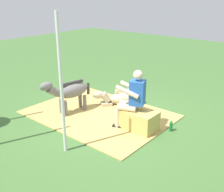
# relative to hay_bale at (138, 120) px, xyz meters

# --- Properties ---
(ground_plane) EXTENTS (24.00, 24.00, 0.00)m
(ground_plane) POSITION_rel_hay_bale_xyz_m (0.90, -0.03, -0.22)
(ground_plane) COLOR #426B33
(hay_patch) EXTENTS (3.31, 2.45, 0.02)m
(hay_patch) POSITION_rel_hay_bale_xyz_m (1.17, -0.02, -0.21)
(hay_patch) COLOR tan
(hay_patch) RESTS_ON ground
(hay_bale) EXTENTS (0.79, 0.50, 0.44)m
(hay_bale) POSITION_rel_hay_bale_xyz_m (0.00, 0.00, 0.00)
(hay_bale) COLOR tan
(hay_bale) RESTS_ON ground
(person_seated) EXTENTS (0.72, 0.56, 1.32)m
(person_seated) POSITION_rel_hay_bale_xyz_m (0.15, 0.04, 0.50)
(person_seated) COLOR beige
(person_seated) RESTS_ON ground
(pony_standing) EXTENTS (0.45, 1.34, 0.92)m
(pony_standing) POSITION_rel_hay_bale_xyz_m (1.77, 0.36, 0.34)
(pony_standing) COLOR slate
(pony_standing) RESTS_ON ground
(pony_lying) EXTENTS (1.06, 1.21, 0.42)m
(pony_lying) POSITION_rel_hay_bale_xyz_m (1.11, -0.88, -0.03)
(pony_lying) COLOR tan
(pony_lying) RESTS_ON ground
(soda_bottle) EXTENTS (0.07, 0.07, 0.26)m
(soda_bottle) POSITION_rel_hay_bale_xyz_m (-0.58, -0.38, -0.09)
(soda_bottle) COLOR #197233
(soda_bottle) RESTS_ON ground
(tent_pole_left) EXTENTS (0.06, 0.06, 2.54)m
(tent_pole_left) POSITION_rel_hay_bale_xyz_m (0.55, 1.59, 1.05)
(tent_pole_left) COLOR silver
(tent_pole_left) RESTS_ON ground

